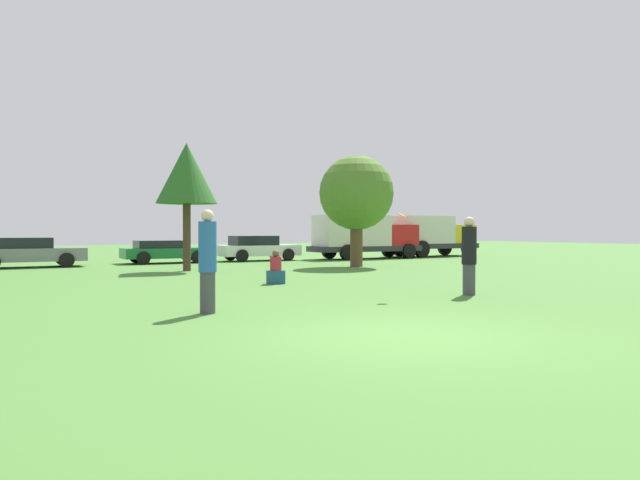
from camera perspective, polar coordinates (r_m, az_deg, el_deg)
ground_plane at (r=8.85m, az=7.95°, el=-9.21°), size 120.00×120.00×0.00m
person_thrower at (r=11.17m, az=-10.90°, el=-1.98°), size 0.34×0.34×1.95m
person_catcher at (r=14.55m, az=14.32°, el=-1.46°), size 0.35×0.35×1.89m
frisbee at (r=13.75m, az=7.98°, el=2.42°), size 0.25×0.23×0.16m
bystander_sitting at (r=17.20m, az=-4.33°, el=-2.95°), size 0.45×0.37×0.99m
tree_1 at (r=23.29m, az=-12.87°, el=6.26°), size 2.35×2.35×4.95m
tree_2 at (r=25.44m, az=3.57°, el=4.52°), size 3.23×3.23×4.82m
parked_car_grey at (r=27.71m, az=-26.64°, el=-1.03°), size 4.46×2.00×1.26m
parked_car_green at (r=29.04m, az=-14.88°, el=-1.03°), size 4.12×1.99×1.09m
parked_car_white at (r=30.52m, az=-6.10°, el=-0.76°), size 4.14×1.93×1.29m
delivery_truck_red at (r=32.61m, az=4.28°, el=0.45°), size 6.49×2.32×2.40m
delivery_truck_yellow at (r=36.11m, az=10.64°, el=0.55°), size 5.79×2.51×2.43m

